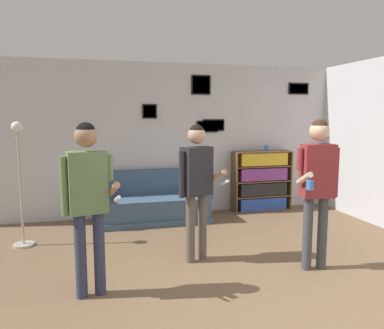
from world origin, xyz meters
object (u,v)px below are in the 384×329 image
couch (154,204)px  floor_lamp (20,180)px  bookshelf (262,181)px  person_watcher_holding_cup (317,178)px  drinking_cup (266,148)px  person_player_foreground_center (197,178)px  person_player_foreground_left (88,191)px

couch → floor_lamp: bearing=-157.6°
bookshelf → person_watcher_holding_cup: 2.79m
drinking_cup → person_player_foreground_center: bearing=-132.5°
person_player_foreground_center → drinking_cup: 2.84m
person_watcher_holding_cup → drinking_cup: size_ratio=15.57×
couch → bookshelf: (2.07, 0.20, 0.28)m
person_player_foreground_left → person_watcher_holding_cup: 2.51m
bookshelf → floor_lamp: floor_lamp is taller
person_player_foreground_center → drinking_cup: person_player_foreground_center is taller
bookshelf → person_player_foreground_center: 2.82m
person_player_foreground_left → person_player_foreground_center: size_ratio=1.02×
floor_lamp → person_player_foreground_left: bearing=-62.0°
person_watcher_holding_cup → couch: bearing=121.1°
floor_lamp → person_player_foreground_center: (2.17, -1.09, 0.11)m
person_player_foreground_center → floor_lamp: bearing=153.2°
bookshelf → person_player_foreground_center: person_player_foreground_center is taller
bookshelf → floor_lamp: bearing=-166.0°
person_player_foreground_left → person_player_foreground_center: person_player_foreground_left is taller
couch → person_watcher_holding_cup: person_watcher_holding_cup is taller
couch → floor_lamp: (-1.93, -0.79, 0.64)m
floor_lamp → person_player_foreground_center: 2.43m
person_player_foreground_center → drinking_cup: bearing=47.5°
bookshelf → drinking_cup: size_ratio=10.06×
person_player_foreground_left → couch: bearing=68.1°
couch → person_player_foreground_left: bearing=-111.9°
couch → drinking_cup: bearing=5.3°
couch → floor_lamp: 2.18m
bookshelf → person_watcher_holding_cup: bearing=-102.0°
bookshelf → person_watcher_holding_cup: (-0.57, -2.68, 0.52)m
floor_lamp → person_player_foreground_left: (0.92, -1.72, 0.14)m
person_player_foreground_left → person_watcher_holding_cup: person_watcher_holding_cup is taller
couch → bookshelf: 2.10m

